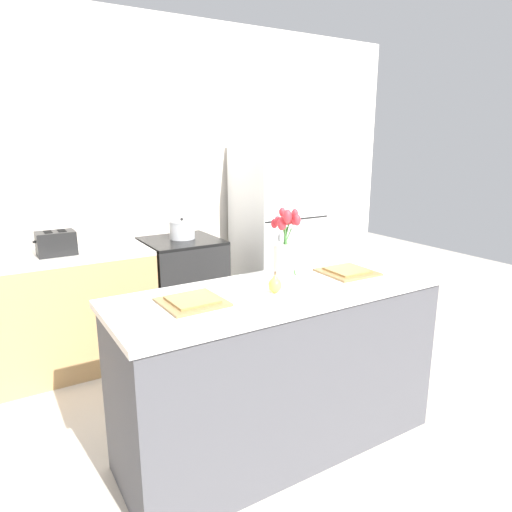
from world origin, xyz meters
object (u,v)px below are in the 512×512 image
object	(u,v)px
flower_vase	(285,256)
plate_setting_left	(192,301)
refrigerator	(276,235)
cooking_pot	(182,229)
stove_range	(183,291)
plate_setting_right	(347,271)
pear_figurine	(275,284)
toaster	(56,243)

from	to	relation	value
flower_vase	plate_setting_left	world-z (taller)	flower_vase
refrigerator	cooking_pot	xyz separation A→B (m)	(-0.93, 0.03, 0.14)
refrigerator	stove_range	bearing A→B (deg)	-179.96
stove_range	plate_setting_right	size ratio (longest dim) A/B	3.03
pear_figurine	plate_setting_left	xyz separation A→B (m)	(-0.42, 0.08, -0.03)
stove_range	cooking_pot	bearing A→B (deg)	53.74
pear_figurine	toaster	bearing A→B (deg)	116.09
flower_vase	pear_figurine	bearing A→B (deg)	-145.77
cooking_pot	pear_figurine	bearing A→B (deg)	-96.53
plate_setting_left	cooking_pot	bearing A→B (deg)	69.02
flower_vase	refrigerator	bearing A→B (deg)	57.45
flower_vase	pear_figurine	xyz separation A→B (m)	(-0.12, -0.08, -0.12)
cooking_pot	toaster	bearing A→B (deg)	-176.62
stove_range	flower_vase	distance (m)	1.69
plate_setting_right	cooking_pot	bearing A→B (deg)	102.88
toaster	pear_figurine	bearing A→B (deg)	-63.91
refrigerator	flower_vase	distance (m)	1.87
pear_figurine	plate_setting_right	xyz separation A→B (m)	(0.56, 0.08, -0.03)
plate_setting_left	toaster	distance (m)	1.59
flower_vase	cooking_pot	xyz separation A→B (m)	(0.07, 1.60, -0.13)
pear_figurine	toaster	size ratio (longest dim) A/B	0.40
stove_range	cooking_pot	distance (m)	0.53
plate_setting_right	refrigerator	bearing A→B (deg)	70.38
plate_setting_right	cooking_pot	distance (m)	1.64
stove_range	plate_setting_left	size ratio (longest dim) A/B	3.03
toaster	flower_vase	bearing A→B (deg)	-59.31
flower_vase	toaster	distance (m)	1.79
pear_figurine	toaster	world-z (taller)	toaster
refrigerator	plate_setting_right	size ratio (longest dim) A/B	5.61
pear_figurine	cooking_pot	xyz separation A→B (m)	(0.19, 1.68, -0.01)
pear_figurine	toaster	distance (m)	1.80
plate_setting_left	plate_setting_right	xyz separation A→B (m)	(0.98, 0.00, 0.00)
pear_figurine	plate_setting_left	bearing A→B (deg)	169.90
pear_figurine	cooking_pot	world-z (taller)	cooking_pot
stove_range	plate_setting_left	bearing A→B (deg)	-110.61
stove_range	cooking_pot	size ratio (longest dim) A/B	4.19
flower_vase	toaster	bearing A→B (deg)	120.69
stove_range	toaster	size ratio (longest dim) A/B	3.20
stove_range	refrigerator	distance (m)	1.02
refrigerator	cooking_pot	bearing A→B (deg)	178.01
refrigerator	cooking_pot	world-z (taller)	refrigerator
pear_figurine	plate_setting_right	world-z (taller)	pear_figurine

